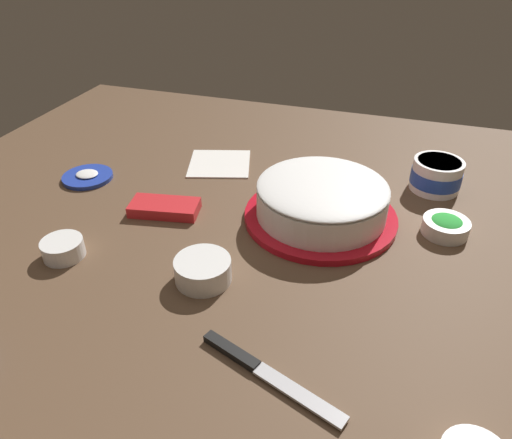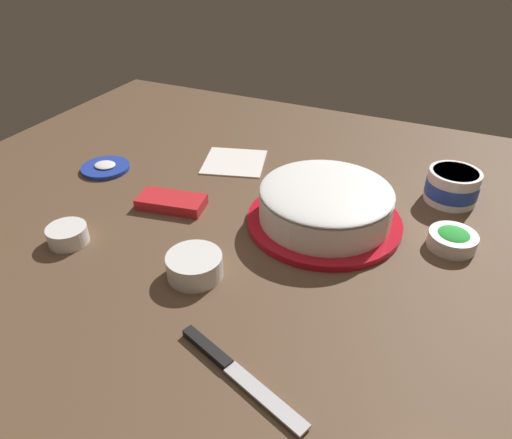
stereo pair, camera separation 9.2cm
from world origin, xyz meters
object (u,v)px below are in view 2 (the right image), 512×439
(frosting_tub, at_px, (452,186))
(frosted_cake, at_px, (325,206))
(frosting_tub_lid, at_px, (105,167))
(sprinkle_bowl_green, at_px, (452,239))
(spreading_knife, at_px, (229,366))
(candy_box_upper, at_px, (171,202))
(sprinkle_bowl_orange, at_px, (195,265))
(sprinkle_bowl_yellow, at_px, (68,235))
(paper_napkin, at_px, (234,161))

(frosting_tub, bearing_deg, frosted_cake, 42.45)
(frosting_tub_lid, height_order, sprinkle_bowl_green, sprinkle_bowl_green)
(frosting_tub, relative_size, spreading_knife, 0.49)
(frosting_tub_lid, xyz_separation_m, candy_box_upper, (-0.24, 0.08, 0.01))
(sprinkle_bowl_orange, distance_m, candy_box_upper, 0.24)
(frosting_tub, distance_m, candy_box_upper, 0.61)
(frosting_tub_lid, distance_m, sprinkle_bowl_yellow, 0.30)
(frosting_tub_lid, bearing_deg, frosting_tub, -165.48)
(candy_box_upper, xyz_separation_m, paper_napkin, (-0.03, -0.24, -0.01))
(frosting_tub, height_order, sprinkle_bowl_yellow, frosting_tub)
(sprinkle_bowl_green, xyz_separation_m, sprinkle_bowl_yellow, (0.67, 0.29, -0.00))
(sprinkle_bowl_orange, height_order, sprinkle_bowl_yellow, sprinkle_bowl_orange)
(frosted_cake, bearing_deg, spreading_knife, 89.07)
(frosted_cake, relative_size, paper_napkin, 2.10)
(frosted_cake, relative_size, sprinkle_bowl_green, 3.47)
(frosting_tub, distance_m, sprinkle_bowl_yellow, 0.81)
(spreading_knife, bearing_deg, candy_box_upper, -46.65)
(sprinkle_bowl_orange, bearing_deg, paper_napkin, -72.08)
(frosting_tub_lid, bearing_deg, sprinkle_bowl_orange, 148.28)
(spreading_knife, distance_m, sprinkle_bowl_yellow, 0.44)
(candy_box_upper, relative_size, paper_napkin, 0.96)
(frosting_tub_lid, height_order, sprinkle_bowl_yellow, sprinkle_bowl_yellow)
(candy_box_upper, distance_m, paper_napkin, 0.25)
(sprinkle_bowl_yellow, relative_size, paper_napkin, 0.51)
(spreading_knife, xyz_separation_m, paper_napkin, (0.28, -0.58, -0.00))
(sprinkle_bowl_yellow, distance_m, candy_box_upper, 0.22)
(frosting_tub_lid, bearing_deg, paper_napkin, -148.37)
(sprinkle_bowl_green, bearing_deg, paper_napkin, -14.92)
(sprinkle_bowl_yellow, bearing_deg, sprinkle_bowl_green, -156.43)
(spreading_knife, relative_size, sprinkle_bowl_orange, 2.31)
(sprinkle_bowl_orange, xyz_separation_m, sprinkle_bowl_yellow, (0.27, 0.02, -0.00))
(frosting_tub_lid, relative_size, sprinkle_bowl_yellow, 1.53)
(spreading_knife, distance_m, sprinkle_bowl_green, 0.50)
(frosting_tub_lid, bearing_deg, spreading_knife, 143.75)
(frosting_tub, bearing_deg, sprinkle_bowl_orange, 50.21)
(frosting_tub, bearing_deg, candy_box_upper, 27.31)
(spreading_knife, bearing_deg, sprinkle_bowl_yellow, -18.13)
(sprinkle_bowl_orange, xyz_separation_m, candy_box_upper, (0.16, -0.18, -0.01))
(frosting_tub, xyz_separation_m, sprinkle_bowl_orange, (0.38, 0.46, -0.01))
(candy_box_upper, bearing_deg, sprinkle_bowl_orange, 122.89)
(sprinkle_bowl_green, bearing_deg, candy_box_upper, 10.15)
(sprinkle_bowl_green, xyz_separation_m, sprinkle_bowl_orange, (0.40, 0.28, 0.00))
(sprinkle_bowl_green, height_order, sprinkle_bowl_yellow, sprinkle_bowl_green)
(frosting_tub, xyz_separation_m, frosting_tub_lid, (0.79, 0.20, -0.03))
(sprinkle_bowl_yellow, bearing_deg, frosting_tub_lid, -63.50)
(frosting_tub_lid, bearing_deg, sprinkle_bowl_yellow, 116.50)
(frosted_cake, height_order, candy_box_upper, frosted_cake)
(frosted_cake, relative_size, frosting_tub, 2.81)
(frosted_cake, xyz_separation_m, paper_napkin, (0.29, -0.17, -0.04))
(frosted_cake, height_order, spreading_knife, frosted_cake)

